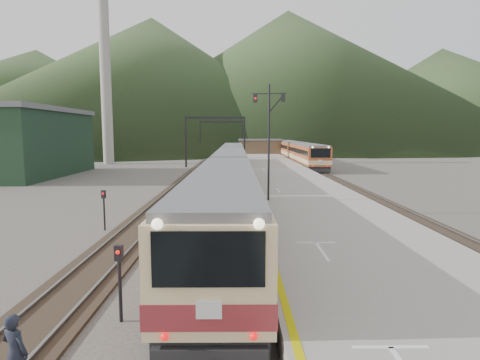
{
  "coord_description": "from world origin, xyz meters",
  "views": [
    {
      "loc": [
        0.6,
        -8.66,
        5.45
      ],
      "look_at": [
        0.82,
        20.53,
        2.0
      ],
      "focal_mm": 30.0,
      "sensor_mm": 36.0,
      "label": 1
    }
  ],
  "objects_px": {
    "second_train": "(296,151)",
    "signal_mast": "(269,131)",
    "main_train": "(231,169)",
    "worker": "(15,353)"
  },
  "relations": [
    {
      "from": "main_train",
      "to": "signal_mast",
      "type": "height_order",
      "value": "signal_mast"
    },
    {
      "from": "second_train",
      "to": "signal_mast",
      "type": "height_order",
      "value": "signal_mast"
    },
    {
      "from": "signal_mast",
      "to": "second_train",
      "type": "bearing_deg",
      "value": 79.41
    },
    {
      "from": "main_train",
      "to": "second_train",
      "type": "xyz_separation_m",
      "value": [
        11.5,
        35.55,
        0.14
      ]
    },
    {
      "from": "main_train",
      "to": "signal_mast",
      "type": "distance_m",
      "value": 12.45
    },
    {
      "from": "second_train",
      "to": "main_train",
      "type": "bearing_deg",
      "value": -107.93
    },
    {
      "from": "second_train",
      "to": "signal_mast",
      "type": "distance_m",
      "value": 48.1
    },
    {
      "from": "signal_mast",
      "to": "worker",
      "type": "xyz_separation_m",
      "value": [
        -6.75,
        -18.28,
        -4.73
      ]
    },
    {
      "from": "second_train",
      "to": "signal_mast",
      "type": "bearing_deg",
      "value": -100.59
    },
    {
      "from": "main_train",
      "to": "second_train",
      "type": "relative_size",
      "value": 1.4
    }
  ]
}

